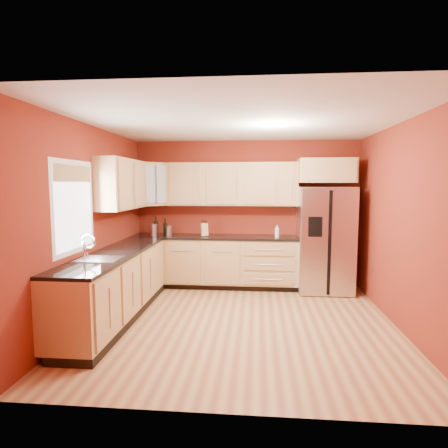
{
  "coord_description": "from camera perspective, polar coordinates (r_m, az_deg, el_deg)",
  "views": [
    {
      "loc": [
        0.21,
        -4.79,
        1.82
      ],
      "look_at": [
        -0.3,
        0.9,
        1.21
      ],
      "focal_mm": 30.0,
      "sensor_mm": 36.0,
      "label": 1
    }
  ],
  "objects": [
    {
      "name": "wall_left",
      "position": [
        5.3,
        -19.51,
        0.07
      ],
      "size": [
        0.04,
        4.0,
        2.6
      ],
      "primitive_type": "cube",
      "color": "maroon",
      "rests_on": "floor"
    },
    {
      "name": "window",
      "position": [
        4.82,
        -21.87,
        2.4
      ],
      "size": [
        0.03,
        0.9,
        1.0
      ],
      "primitive_type": "cube",
      "color": "white",
      "rests_on": "wall_left"
    },
    {
      "name": "base_cabinets_back",
      "position": [
        6.68,
        -1.5,
        -5.88
      ],
      "size": [
        2.9,
        0.6,
        0.88
      ],
      "primitive_type": "cube",
      "color": "tan",
      "rests_on": "floor"
    },
    {
      "name": "wine_bottle_a",
      "position": [
        6.82,
        -10.33,
        -0.23
      ],
      "size": [
        0.09,
        0.09,
        0.33
      ],
      "primitive_type": null,
      "rotation": [
        0.0,
        0.0,
        0.3
      ],
      "color": "black",
      "rests_on": "countertop_back"
    },
    {
      "name": "corner_upper_cabinet",
      "position": [
        6.73,
        -11.14,
        5.97
      ],
      "size": [
        0.67,
        0.67,
        0.75
      ],
      "primitive_type": "cube",
      "rotation": [
        0.0,
        0.0,
        0.79
      ],
      "color": "tan",
      "rests_on": "wall_back"
    },
    {
      "name": "countertop_back",
      "position": [
        6.59,
        -1.52,
        -1.98
      ],
      "size": [
        2.9,
        0.62,
        0.04
      ],
      "primitive_type": "cube",
      "color": "black",
      "rests_on": "base_cabinets_back"
    },
    {
      "name": "soap_dispenser",
      "position": [
        6.47,
        8.07,
        -1.08
      ],
      "size": [
        0.08,
        0.08,
        0.21
      ],
      "primitive_type": "cylinder",
      "rotation": [
        0.0,
        0.0,
        -0.16
      ],
      "color": "white",
      "rests_on": "countertop_back"
    },
    {
      "name": "over_fridge_cabinet",
      "position": [
        6.59,
        15.25,
        7.83
      ],
      "size": [
        0.92,
        0.6,
        0.4
      ],
      "primitive_type": "cube",
      "color": "tan",
      "rests_on": "wall_back"
    },
    {
      "name": "countertop_left",
      "position": [
        5.23,
        -16.26,
        -4.32
      ],
      "size": [
        0.62,
        2.8,
        0.04
      ],
      "primitive_type": "cube",
      "color": "black",
      "rests_on": "base_cabinets_left"
    },
    {
      "name": "base_cabinets_left",
      "position": [
        5.34,
        -16.22,
        -9.19
      ],
      "size": [
        0.6,
        2.8,
        0.88
      ],
      "primitive_type": "cube",
      "color": "tan",
      "rests_on": "floor"
    },
    {
      "name": "wall_front",
      "position": [
        2.85,
        0.87,
        -4.49
      ],
      "size": [
        4.0,
        0.04,
        2.6
      ],
      "primitive_type": "cube",
      "color": "maroon",
      "rests_on": "floor"
    },
    {
      "name": "wine_bottle_b",
      "position": [
        6.72,
        -8.95,
        -0.42
      ],
      "size": [
        0.09,
        0.09,
        0.3
      ],
      "primitive_type": null,
      "rotation": [
        0.0,
        0.0,
        -0.29
      ],
      "color": "black",
      "rests_on": "countertop_back"
    },
    {
      "name": "canister_left",
      "position": [
        6.73,
        -10.61,
        -0.88
      ],
      "size": [
        0.15,
        0.15,
        0.2
      ],
      "primitive_type": "cylinder",
      "rotation": [
        0.0,
        0.0,
        -0.19
      ],
      "color": "#BBBBC0",
      "rests_on": "countertop_back"
    },
    {
      "name": "floor",
      "position": [
        5.13,
        2.56,
        -14.75
      ],
      "size": [
        4.0,
        4.0,
        0.0
      ],
      "primitive_type": "plane",
      "color": "#9D603C",
      "rests_on": "ground"
    },
    {
      "name": "wall_right",
      "position": [
        5.14,
        25.51,
        -0.35
      ],
      "size": [
        0.04,
        4.0,
        2.6
      ],
      "primitive_type": "cube",
      "color": "maroon",
      "rests_on": "floor"
    },
    {
      "name": "upper_cabinets_back",
      "position": [
        6.64,
        1.19,
        6.09
      ],
      "size": [
        2.3,
        0.33,
        0.75
      ],
      "primitive_type": "cube",
      "color": "tan",
      "rests_on": "wall_back"
    },
    {
      "name": "wall_back",
      "position": [
        6.81,
        3.37,
        1.66
      ],
      "size": [
        4.0,
        0.04,
        2.6
      ],
      "primitive_type": "cube",
      "color": "maroon",
      "rests_on": "floor"
    },
    {
      "name": "ceiling",
      "position": [
        4.86,
        2.71,
        15.28
      ],
      "size": [
        4.0,
        4.0,
        0.0
      ],
      "primitive_type": "plane",
      "color": "silver",
      "rests_on": "wall_back"
    },
    {
      "name": "canister_right",
      "position": [
        6.64,
        -8.39,
        -1.04
      ],
      "size": [
        0.13,
        0.13,
        0.18
      ],
      "primitive_type": "cylinder",
      "rotation": [
        0.0,
        0.0,
        0.24
      ],
      "color": "#BBBBC0",
      "rests_on": "countertop_back"
    },
    {
      "name": "refrigerator",
      "position": [
        6.58,
        15.08,
        -2.29
      ],
      "size": [
        0.9,
        0.75,
        1.78
      ],
      "primitive_type": "cube",
      "color": "#BBBBC0",
      "rests_on": "floor"
    },
    {
      "name": "knife_block",
      "position": [
        6.53,
        -3.0,
        -0.89
      ],
      "size": [
        0.14,
        0.13,
        0.22
      ],
      "primitive_type": "cube",
      "rotation": [
        0.0,
        0.0,
        0.35
      ],
      "color": "tan",
      "rests_on": "countertop_back"
    },
    {
      "name": "upper_cabinets_left",
      "position": [
        5.88,
        -15.27,
        5.88
      ],
      "size": [
        0.33,
        1.35,
        0.75
      ],
      "primitive_type": "cube",
      "color": "tan",
      "rests_on": "wall_left"
    },
    {
      "name": "sink_faucet",
      "position": [
        4.75,
        -18.52,
        -3.36
      ],
      "size": [
        0.5,
        0.42,
        0.3
      ],
      "primitive_type": null,
      "color": "silver",
      "rests_on": "countertop_left"
    }
  ]
}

